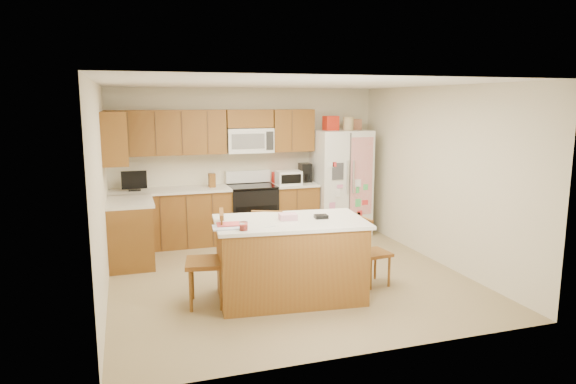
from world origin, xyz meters
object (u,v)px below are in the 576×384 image
object	(u,v)px
windsor_chair_right	(372,253)
stove	(252,212)
refrigerator	(341,181)
windsor_chair_back	(269,247)
island	(290,259)
windsor_chair_left	(208,261)

from	to	relation	value
windsor_chair_right	stove	bearing A→B (deg)	109.73
refrigerator	windsor_chair_back	xyz separation A→B (m)	(-1.84, -1.95, -0.47)
island	stove	bearing A→B (deg)	85.74
stove	island	world-z (taller)	stove
stove	windsor_chair_right	world-z (taller)	stove
island	windsor_chair_left	world-z (taller)	windsor_chair_left
stove	island	distance (m)	2.67
stove	refrigerator	distance (m)	1.63
refrigerator	windsor_chair_right	xyz separation A→B (m)	(-0.65, -2.50, -0.50)
island	windsor_chair_back	bearing A→B (deg)	96.30
refrigerator	island	world-z (taller)	refrigerator
windsor_chair_back	windsor_chair_right	distance (m)	1.31
stove	windsor_chair_right	bearing A→B (deg)	-70.27
stove	windsor_chair_right	xyz separation A→B (m)	(0.92, -2.56, -0.06)
windsor_chair_left	stove	bearing A→B (deg)	66.22
island	windsor_chair_left	xyz separation A→B (m)	(-0.94, 0.09, 0.04)
windsor_chair_left	windsor_chair_right	distance (m)	2.06
stove	refrigerator	xyz separation A→B (m)	(1.57, -0.06, 0.45)
island	refrigerator	bearing A→B (deg)	55.81
refrigerator	windsor_chair_back	world-z (taller)	refrigerator
windsor_chair_back	windsor_chair_right	world-z (taller)	windsor_chair_back
island	windsor_chair_right	size ratio (longest dim) A/B	2.08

